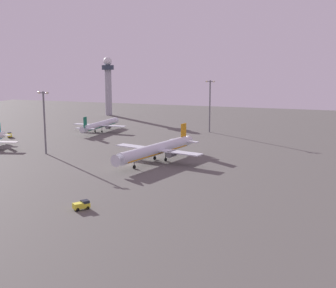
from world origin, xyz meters
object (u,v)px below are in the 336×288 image
object	(u,v)px
control_tower	(108,82)
apron_light_west	(210,103)
airplane_near_gate	(157,149)
apron_light_central	(44,118)
airplane_terminal_side	(100,125)
cargo_loader	(82,205)
maintenance_van	(10,135)

from	to	relation	value
control_tower	apron_light_west	world-z (taller)	control_tower
airplane_near_gate	apron_light_central	world-z (taller)	apron_light_central
control_tower	apron_light_west	xyz separation A→B (m)	(81.18, -48.69, -7.04)
airplane_terminal_side	apron_light_west	distance (m)	57.75
cargo_loader	airplane_terminal_side	bearing A→B (deg)	152.03
apron_light_central	airplane_terminal_side	bearing A→B (deg)	95.40
maintenance_van	apron_light_central	bearing A→B (deg)	-75.68
control_tower	airplane_near_gate	world-z (taller)	control_tower
airplane_near_gate	maintenance_van	size ratio (longest dim) A/B	10.39
apron_light_central	apron_light_west	bearing A→B (deg)	57.06
control_tower	apron_light_west	bearing A→B (deg)	-30.96
airplane_near_gate	cargo_loader	distance (m)	58.09
control_tower	apron_light_west	size ratio (longest dim) A/B	1.45
airplane_terminal_side	cargo_loader	bearing A→B (deg)	-64.07
control_tower	maintenance_van	bearing A→B (deg)	-93.68
airplane_terminal_side	airplane_near_gate	bearing A→B (deg)	-46.34
airplane_terminal_side	apron_light_central	size ratio (longest dim) A/B	1.49
control_tower	cargo_loader	xyz separation A→B (m)	(80.75, -180.32, -20.99)
apron_light_west	airplane_near_gate	bearing A→B (deg)	-91.32
airplane_near_gate	cargo_loader	size ratio (longest dim) A/B	10.27
airplane_near_gate	apron_light_west	world-z (taller)	apron_light_west
airplane_near_gate	cargo_loader	xyz separation A→B (m)	(1.27, -57.98, -3.35)
control_tower	airplane_terminal_side	xyz separation A→B (m)	(27.28, -65.94, -18.57)
airplane_near_gate	airplane_terminal_side	bearing A→B (deg)	-32.71
airplane_near_gate	control_tower	bearing A→B (deg)	-42.49
cargo_loader	apron_light_west	bearing A→B (deg)	126.79
apron_light_west	maintenance_van	bearing A→B (deg)	-151.82
cargo_loader	control_tower	bearing A→B (deg)	151.10
cargo_loader	apron_light_west	xyz separation A→B (m)	(0.43, 131.63, 13.95)
airplane_near_gate	maintenance_van	xyz separation A→B (m)	(-85.61, 26.87, -3.35)
airplane_near_gate	apron_light_west	bearing A→B (deg)	-76.82
airplane_terminal_side	cargo_loader	xyz separation A→B (m)	(53.46, -114.38, -2.42)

